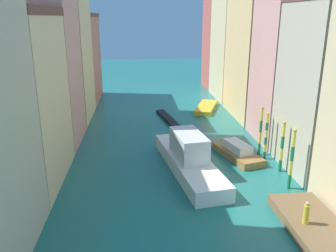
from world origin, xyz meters
name	(u,v)px	position (x,y,z in m)	size (l,w,h in m)	color
ground_plane	(168,137)	(0.00, 24.50, 0.00)	(154.00, 154.00, 0.00)	#1E6B66
building_left_1	(15,100)	(-12.72, 14.73, 6.84)	(6.51, 10.35, 13.65)	beige
building_left_2	(41,46)	(-12.72, 24.09, 10.16)	(6.51, 8.42, 20.30)	tan
building_left_3	(62,53)	(-12.72, 33.78, 8.56)	(6.51, 10.20, 17.11)	beige
building_left_4	(77,58)	(-12.72, 44.33, 6.76)	(6.51, 10.98, 13.51)	#C6705B
building_right_1	(330,88)	(12.72, 14.98, 7.27)	(6.51, 8.09, 14.53)	#BCB299
building_right_2	(293,44)	(12.72, 22.94, 10.30)	(6.51, 7.58, 20.57)	tan
building_right_3	(260,48)	(12.72, 32.75, 9.10)	(6.51, 11.47, 18.17)	#DBB77A
building_right_4	(237,38)	(12.72, 43.82, 9.65)	(6.51, 10.62, 19.28)	beige
building_right_5	(223,37)	(12.72, 53.02, 9.32)	(6.51, 7.91, 18.61)	#B25147
waterfront_dock	(315,227)	(7.57, 5.68, 0.35)	(3.32, 7.55, 0.70)	brown
person_on_dock	(306,213)	(6.86, 5.62, 1.39)	(0.36, 0.36, 1.49)	gold
mooring_pole_0	(292,159)	(8.38, 11.46, 2.53)	(0.30, 0.30, 4.96)	#197247
mooring_pole_1	(282,146)	(8.94, 14.63, 2.33)	(0.31, 0.31, 4.57)	#197247
mooring_pole_2	(266,135)	(8.58, 17.48, 2.34)	(0.30, 0.30, 4.59)	#197247
mooring_pole_3	(261,130)	(8.42, 18.60, 2.48)	(0.28, 0.28, 4.87)	#197247
vaporetto_white	(189,158)	(1.02, 15.61, 1.16)	(5.07, 13.24, 3.39)	white
gondola_black	(170,121)	(0.79, 30.13, 0.18)	(3.03, 10.73, 0.37)	black
motorboat_0	(206,107)	(6.60, 36.24, 0.32)	(4.72, 7.87, 0.63)	gold
motorboat_1	(237,152)	(6.09, 18.12, 0.54)	(3.95, 6.57, 1.47)	olive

